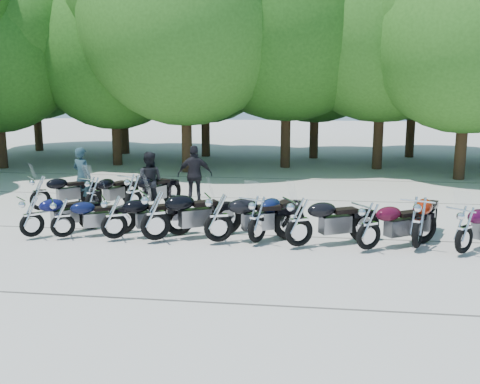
# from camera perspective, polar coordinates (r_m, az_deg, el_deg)

# --- Properties ---
(ground) EXTENTS (90.00, 90.00, 0.00)m
(ground) POSITION_cam_1_polar(r_m,az_deg,el_deg) (12.84, -0.88, -6.11)
(ground) COLOR #A69F96
(ground) RESTS_ON ground
(tree_2) EXTENTS (7.31, 7.31, 8.97)m
(tree_2) POSITION_cam_1_polar(r_m,az_deg,el_deg) (26.60, -12.79, 14.11)
(tree_2) COLOR #3A2614
(tree_2) RESTS_ON ground
(tree_3) EXTENTS (8.70, 8.70, 10.67)m
(tree_3) POSITION_cam_1_polar(r_m,az_deg,el_deg) (24.11, -5.65, 17.06)
(tree_3) COLOR #3A2614
(tree_3) RESTS_ON ground
(tree_4) EXTENTS (9.13, 9.13, 11.20)m
(tree_4) POSITION_cam_1_polar(r_m,az_deg,el_deg) (25.41, 4.84, 17.48)
(tree_4) COLOR #3A2614
(tree_4) RESTS_ON ground
(tree_5) EXTENTS (9.04, 9.04, 11.10)m
(tree_5) POSITION_cam_1_polar(r_m,az_deg,el_deg) (25.64, 14.41, 16.99)
(tree_5) COLOR #3A2614
(tree_5) RESTS_ON ground
(tree_6) EXTENTS (8.00, 8.00, 9.82)m
(tree_6) POSITION_cam_1_polar(r_m,az_deg,el_deg) (23.74, 22.32, 15.17)
(tree_6) COLOR #3A2614
(tree_6) RESTS_ON ground
(tree_9) EXTENTS (7.59, 7.59, 9.32)m
(tree_9) POSITION_cam_1_polar(r_m,az_deg,el_deg) (33.48, -20.32, 13.39)
(tree_9) COLOR #3A2614
(tree_9) RESTS_ON ground
(tree_10) EXTENTS (7.78, 7.78, 9.55)m
(tree_10) POSITION_cam_1_polar(r_m,az_deg,el_deg) (30.86, -11.97, 14.33)
(tree_10) COLOR #3A2614
(tree_10) RESTS_ON ground
(tree_11) EXTENTS (7.56, 7.56, 9.28)m
(tree_11) POSITION_cam_1_polar(r_m,az_deg,el_deg) (29.14, -3.62, 14.43)
(tree_11) COLOR #3A2614
(tree_11) RESTS_ON ground
(tree_12) EXTENTS (7.88, 7.88, 9.67)m
(tree_12) POSITION_cam_1_polar(r_m,az_deg,el_deg) (28.66, 7.76, 14.87)
(tree_12) COLOR #3A2614
(tree_12) RESTS_ON ground
(tree_13) EXTENTS (8.31, 8.31, 10.20)m
(tree_13) POSITION_cam_1_polar(r_m,az_deg,el_deg) (30.09, 17.45, 14.89)
(tree_13) COLOR #3A2614
(tree_13) RESTS_ON ground
(motorcycle_0) EXTENTS (1.95, 1.99, 1.21)m
(motorcycle_0) POSITION_cam_1_polar(r_m,az_deg,el_deg) (14.62, -20.44, -2.23)
(motorcycle_0) COLOR #0D103C
(motorcycle_0) RESTS_ON ground
(motorcycle_1) EXTENTS (2.09, 1.54, 1.16)m
(motorcycle_1) POSITION_cam_1_polar(r_m,az_deg,el_deg) (14.35, -17.61, -2.39)
(motorcycle_1) COLOR black
(motorcycle_1) RESTS_ON ground
(motorcycle_2) EXTENTS (2.30, 1.66, 1.27)m
(motorcycle_2) POSITION_cam_1_polar(r_m,az_deg,el_deg) (13.85, -12.68, -2.38)
(motorcycle_2) COLOR black
(motorcycle_2) RESTS_ON ground
(motorcycle_3) EXTENTS (2.58, 1.98, 1.44)m
(motorcycle_3) POSITION_cam_1_polar(r_m,az_deg,el_deg) (13.49, -8.59, -2.22)
(motorcycle_3) COLOR black
(motorcycle_3) RESTS_ON ground
(motorcycle_4) EXTENTS (2.56, 1.63, 1.39)m
(motorcycle_4) POSITION_cam_1_polar(r_m,az_deg,el_deg) (13.22, -2.19, -2.48)
(motorcycle_4) COLOR black
(motorcycle_4) RESTS_ON ground
(motorcycle_5) EXTENTS (1.76, 2.40, 1.33)m
(motorcycle_5) POSITION_cam_1_polar(r_m,az_deg,el_deg) (13.21, 1.76, -2.63)
(motorcycle_5) COLOR #0C1538
(motorcycle_5) RESTS_ON ground
(motorcycle_6) EXTENTS (2.48, 1.77, 1.36)m
(motorcycle_6) POSITION_cam_1_polar(r_m,az_deg,el_deg) (12.93, 6.03, -2.90)
(motorcycle_6) COLOR black
(motorcycle_6) RESTS_ON ground
(motorcycle_7) EXTENTS (2.29, 1.85, 1.30)m
(motorcycle_7) POSITION_cam_1_polar(r_m,az_deg,el_deg) (12.96, 12.97, -3.26)
(motorcycle_7) COLOR #3F081A
(motorcycle_7) RESTS_ON ground
(motorcycle_8) EXTENTS (1.59, 2.60, 1.41)m
(motorcycle_8) POSITION_cam_1_polar(r_m,az_deg,el_deg) (13.37, 17.66, -2.81)
(motorcycle_8) COLOR maroon
(motorcycle_8) RESTS_ON ground
(motorcycle_9) EXTENTS (2.03, 2.10, 1.27)m
(motorcycle_9) POSITION_cam_1_polar(r_m,az_deg,el_deg) (13.32, 21.86, -3.46)
(motorcycle_9) COLOR #350723
(motorcycle_9) RESTS_ON ground
(motorcycle_10) EXTENTS (2.02, 1.99, 1.23)m
(motorcycle_10) POSITION_cam_1_polar(r_m,az_deg,el_deg) (17.59, -19.68, 0.02)
(motorcycle_10) COLOR black
(motorcycle_10) RESTS_ON ground
(motorcycle_11) EXTENTS (1.50, 2.23, 1.22)m
(motorcycle_11) POSITION_cam_1_polar(r_m,az_deg,el_deg) (16.98, -14.68, -0.09)
(motorcycle_11) COLOR black
(motorcycle_11) RESTS_ON ground
(motorcycle_12) EXTENTS (1.69, 2.45, 1.34)m
(motorcycle_12) POSITION_cam_1_polar(r_m,az_deg,el_deg) (16.50, -10.80, -0.02)
(motorcycle_12) COLOR black
(motorcycle_12) RESTS_ON ground
(rider_0) EXTENTS (0.78, 0.65, 1.84)m
(rider_0) POSITION_cam_1_polar(r_m,az_deg,el_deg) (18.08, -15.74, 1.52)
(rider_0) COLOR #1C323A
(rider_0) RESTS_ON ground
(rider_1) EXTENTS (0.86, 0.68, 1.77)m
(rider_1) POSITION_cam_1_polar(r_m,az_deg,el_deg) (17.06, -9.24, 1.12)
(rider_1) COLOR black
(rider_1) RESTS_ON ground
(rider_2) EXTENTS (1.15, 0.62, 1.86)m
(rider_2) POSITION_cam_1_polar(r_m,az_deg,el_deg) (17.70, -4.60, 1.75)
(rider_2) COLOR black
(rider_2) RESTS_ON ground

